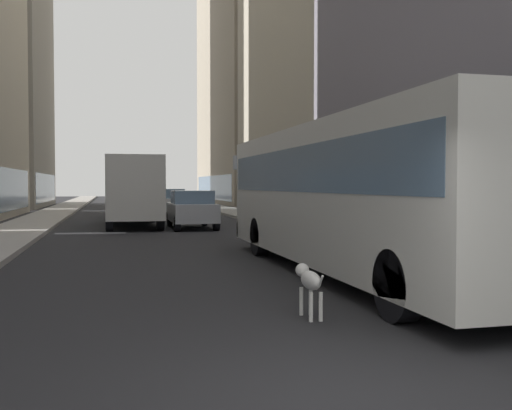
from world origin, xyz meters
name	(u,v)px	position (x,y,z in m)	size (l,w,h in m)	color
ground_plane	(145,213)	(0.00, 35.00, 0.00)	(120.00, 120.00, 0.00)	#232326
sidewalk_left	(54,213)	(-5.70, 35.00, 0.07)	(2.40, 110.00, 0.15)	#9E9991
sidewalk_right	(230,211)	(5.70, 35.00, 0.07)	(2.40, 110.00, 0.15)	gray
building_right_far	(251,30)	(11.90, 54.86, 17.77)	(8.16, 22.22, 35.55)	#A0937F
transit_bus	(354,189)	(2.80, 6.97, 1.78)	(2.78, 11.53, 3.05)	silver
car_white_van	(169,202)	(1.20, 31.04, 0.82)	(1.81, 4.16, 1.62)	silver
car_black_suv	(128,203)	(-1.20, 30.18, 0.82)	(1.85, 4.14, 1.62)	black
car_silver_sedan	(192,209)	(1.20, 20.54, 0.82)	(1.79, 4.03, 1.62)	#B7BABF
box_truck	(133,189)	(-1.20, 22.32, 1.67)	(2.30, 7.50, 3.05)	#19519E
dalmatian_dog	(309,281)	(0.61, 3.40, 0.51)	(0.22, 0.96, 0.72)	white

